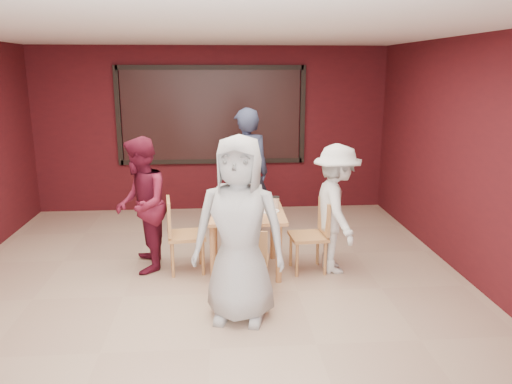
{
  "coord_description": "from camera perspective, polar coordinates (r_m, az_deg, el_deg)",
  "views": [
    {
      "loc": [
        0.11,
        -5.1,
        2.41
      ],
      "look_at": [
        0.54,
        0.64,
        0.99
      ],
      "focal_mm": 35.0,
      "sensor_mm": 36.0,
      "label": 1
    }
  ],
  "objects": [
    {
      "name": "floor",
      "position": [
        5.64,
        -5.13,
        -11.5
      ],
      "size": [
        7.0,
        7.0,
        0.0
      ],
      "primitive_type": "plane",
      "color": "tan",
      "rests_on": "ground"
    },
    {
      "name": "window_blinds",
      "position": [
        8.59,
        -5.1,
        8.72
      ],
      "size": [
        3.0,
        0.02,
        1.5
      ],
      "primitive_type": "cube",
      "color": "black"
    },
    {
      "name": "dining_table",
      "position": [
        6.01,
        -1.3,
        -3.13
      ],
      "size": [
        0.96,
        0.96,
        0.9
      ],
      "color": "tan",
      "rests_on": "floor"
    },
    {
      "name": "chair_front",
      "position": [
        5.37,
        -0.68,
        -7.61
      ],
      "size": [
        0.43,
        0.43,
        0.79
      ],
      "color": "tan",
      "rests_on": "floor"
    },
    {
      "name": "chair_back",
      "position": [
        6.72,
        -2.27,
        -2.66
      ],
      "size": [
        0.51,
        0.51,
        0.89
      ],
      "color": "tan",
      "rests_on": "floor"
    },
    {
      "name": "chair_left",
      "position": [
        6.1,
        -8.71,
        -4.4
      ],
      "size": [
        0.49,
        0.49,
        0.92
      ],
      "color": "tan",
      "rests_on": "floor"
    },
    {
      "name": "chair_right",
      "position": [
        6.11,
        6.68,
        -4.48
      ],
      "size": [
        0.46,
        0.46,
        0.89
      ],
      "color": "tan",
      "rests_on": "floor"
    },
    {
      "name": "diner_front",
      "position": [
        4.78,
        -1.94,
        -4.36
      ],
      "size": [
        1.0,
        0.77,
        1.84
      ],
      "primitive_type": "imported",
      "rotation": [
        0.0,
        0.0,
        -0.22
      ],
      "color": "#AEAEAE",
      "rests_on": "floor"
    },
    {
      "name": "diner_back",
      "position": [
        7.21,
        -1.18,
        2.13
      ],
      "size": [
        0.74,
        0.53,
        1.89
      ],
      "primitive_type": "imported",
      "rotation": [
        0.0,
        0.0,
        3.25
      ],
      "color": "#2F3653",
      "rests_on": "floor"
    },
    {
      "name": "diner_left",
      "position": [
        6.16,
        -13.02,
        -1.46
      ],
      "size": [
        0.71,
        0.86,
        1.64
      ],
      "primitive_type": "imported",
      "rotation": [
        0.0,
        0.0,
        -1.46
      ],
      "color": "maroon",
      "rests_on": "floor"
    },
    {
      "name": "diner_right",
      "position": [
        6.06,
        9.15,
        -1.93
      ],
      "size": [
        0.64,
        1.04,
        1.56
      ],
      "primitive_type": "imported",
      "rotation": [
        0.0,
        0.0,
        1.63
      ],
      "color": "silver",
      "rests_on": "floor"
    }
  ]
}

